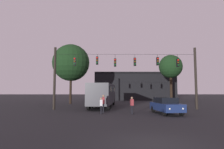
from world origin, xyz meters
TOP-DOWN VIEW (x-y plane):
  - ground_plane at (0.00, 24.50)m, footprint 168.00×168.00m
  - overhead_signal_span at (0.04, 14.48)m, footprint 16.76×0.44m
  - city_bus at (-2.71, 17.83)m, footprint 3.47×11.18m
  - car_near_right at (3.46, 10.32)m, footprint 2.24×4.47m
  - pedestrian_crossing_left at (-2.62, 10.24)m, footprint 0.25×0.37m
  - pedestrian_crossing_center at (0.24, 10.17)m, footprint 0.30×0.40m
  - pedestrian_crossing_right at (-2.46, 11.26)m, footprint 0.26×0.37m
  - corner_building at (3.93, 40.74)m, footprint 18.27×12.53m
  - tree_left_silhouette at (10.05, 29.34)m, footprint 4.53×4.53m
  - tree_behind_building at (-8.37, 24.37)m, footprint 6.18×6.18m

SIDE VIEW (x-z plane):
  - ground_plane at x=0.00m, z-range 0.00..0.00m
  - car_near_right at x=3.46m, z-range 0.04..1.56m
  - pedestrian_crossing_left at x=-2.62m, z-range 0.09..1.61m
  - pedestrian_crossing_center at x=0.24m, z-range 0.10..1.68m
  - pedestrian_crossing_right at x=-2.46m, z-range 0.12..1.87m
  - city_bus at x=-2.71m, z-range 0.37..3.37m
  - corner_building at x=3.93m, z-range 0.00..6.35m
  - overhead_signal_span at x=0.04m, z-range 0.69..7.93m
  - tree_left_silhouette at x=10.05m, z-range 2.25..11.39m
  - tree_behind_building at x=-8.37m, z-range 1.88..11.83m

